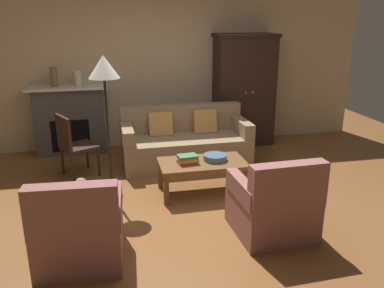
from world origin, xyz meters
name	(u,v)px	position (x,y,z in m)	size (l,w,h in m)	color
ground_plane	(192,203)	(0.00, 0.00, 0.00)	(9.60, 9.60, 0.00)	brown
back_wall	(161,64)	(0.00, 2.55, 1.40)	(7.20, 0.10, 2.80)	beige
fireplace	(70,119)	(-1.55, 2.30, 0.57)	(1.26, 0.48, 1.12)	#4C4947
armoire	(244,90)	(1.40, 2.22, 0.96)	(1.06, 0.57, 1.91)	black
couch	(185,143)	(0.19, 1.41, 0.32)	(1.93, 0.88, 0.86)	#937A5B
coffee_table	(202,166)	(0.20, 0.30, 0.37)	(1.10, 0.60, 0.42)	brown
fruit_bowl	(215,157)	(0.37, 0.32, 0.46)	(0.30, 0.30, 0.07)	slate
book_stack	(188,159)	(0.01, 0.29, 0.47)	(0.26, 0.19, 0.11)	#B73833
mantel_vase_bronze	(54,77)	(-1.73, 2.28, 1.27)	(0.11, 0.11, 0.30)	olive
mantel_vase_cream	(78,78)	(-1.37, 2.28, 1.24)	(0.12, 0.12, 0.24)	beige
armchair_near_left	(79,231)	(-1.26, -0.95, 0.32)	(0.82, 0.82, 0.88)	#935B56
armchair_near_right	(274,206)	(0.67, -0.87, 0.32)	(0.81, 0.80, 0.88)	#935B56
side_chair_wooden	(73,142)	(-1.45, 1.19, 0.51)	(0.59, 0.59, 0.90)	black
floor_lamp	(104,76)	(-0.95, 0.39, 1.53)	(0.36, 0.36, 1.76)	black
dog	(64,193)	(-1.49, 0.08, 0.25)	(0.54, 0.33, 0.39)	gray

